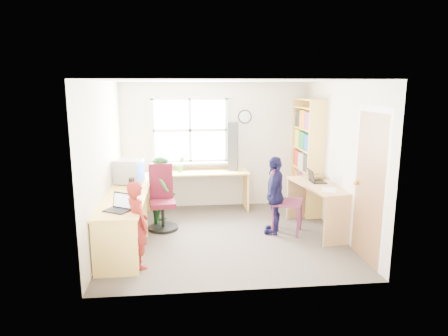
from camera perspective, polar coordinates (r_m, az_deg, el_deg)
name	(u,v)px	position (r m, az deg, el deg)	size (l,w,h in m)	color
room	(226,159)	(6.15, 0.25, 1.24)	(3.64, 3.44, 2.44)	#463F37
l_desk	(138,217)	(5.97, -12.12, -6.90)	(2.38, 2.95, 0.75)	#FFD265
right_desk	(321,197)	(6.66, 13.65, -4.07)	(0.83, 1.43, 0.78)	tan
bookshelf	(307,159)	(7.58, 11.76, 1.33)	(0.30, 1.02, 2.10)	#FFD265
swivel_chair	(162,201)	(6.69, -8.84, -4.73)	(0.55, 0.55, 1.06)	black
wooden_chair	(283,198)	(6.48, 8.37, -4.23)	(0.60, 0.60, 1.05)	#682242
crt_monitor	(129,171)	(6.72, -13.40, -0.47)	(0.49, 0.46, 0.40)	#A3A4A8
laptop_left	(120,206)	(5.36, -14.70, -5.32)	(0.40, 0.38, 0.21)	black
laptop_right	(315,179)	(6.72, 12.88, -1.56)	(0.26, 0.31, 0.21)	black
speaker_a	(132,184)	(6.37, -13.01, -2.20)	(0.09, 0.09, 0.17)	black
speaker_b	(132,174)	(7.01, -12.94, -0.90)	(0.11, 0.11, 0.18)	black
cd_tower	(233,146)	(7.53, 1.30, 3.12)	(0.21, 0.20, 0.92)	black
game_box	(314,177)	(7.00, 12.77, -1.22)	(0.35, 0.35, 0.06)	red
paper_a	(129,201)	(5.73, -13.41, -4.64)	(0.26, 0.34, 0.00)	silver
paper_b	(329,190)	(6.28, 14.75, -3.04)	(0.30, 0.35, 0.00)	silver
potted_plant	(181,164)	(7.51, -6.23, 0.57)	(0.16, 0.13, 0.29)	#2F7633
person_red	(137,225)	(5.31, -12.26, -7.91)	(0.42, 0.28, 1.15)	maroon
person_green	(163,190)	(6.92, -8.78, -3.12)	(0.56, 0.44, 1.16)	#2E7332
person_navy	(275,195)	(6.40, 7.27, -3.86)	(0.73, 0.31, 1.25)	#14133C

